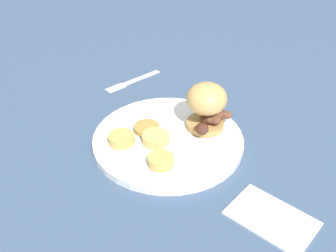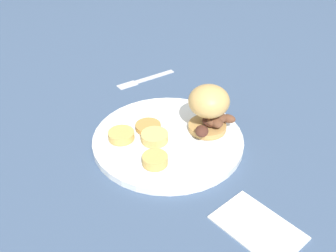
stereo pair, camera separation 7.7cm
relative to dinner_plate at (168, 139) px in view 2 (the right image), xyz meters
The scene contains 9 objects.
ground_plane 0.01m from the dinner_plate, ahead, with size 4.00×4.00×0.00m, color #3D5170.
dinner_plate is the anchor object (origin of this frame).
sandwich 0.10m from the dinner_plate, 37.94° to the left, with size 0.09×0.11×0.10m.
potato_round_0 0.05m from the dinner_plate, 168.19° to the left, with size 0.05×0.05×0.01m, color #BC8942.
potato_round_1 0.09m from the dinner_plate, 84.37° to the right, with size 0.05×0.05×0.02m, color tan.
potato_round_2 0.09m from the dinner_plate, 154.25° to the right, with size 0.05×0.05×0.02m, color tan.
potato_round_3 0.03m from the dinner_plate, 131.80° to the right, with size 0.05×0.05×0.02m, color #DBB766.
fork 0.27m from the dinner_plate, 123.99° to the left, with size 0.11×0.14×0.00m.
napkin 0.26m from the dinner_plate, 35.67° to the right, with size 0.13×0.09×0.01m, color white.
Camera 2 is at (0.23, -0.58, 0.49)m, focal length 42.00 mm.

